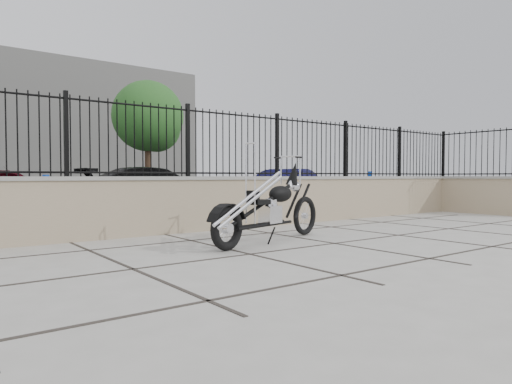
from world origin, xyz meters
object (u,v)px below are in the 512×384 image
object	(u,v)px
chopper_motorcycle	(268,193)
car_red	(0,193)
car_black	(155,188)
car_blue	(293,187)

from	to	relation	value
chopper_motorcycle	car_red	size ratio (longest dim) A/B	0.69
car_red	car_black	distance (m)	4.15
car_black	car_blue	world-z (taller)	car_black
chopper_motorcycle	car_red	world-z (taller)	chopper_motorcycle
chopper_motorcycle	car_blue	size ratio (longest dim) A/B	0.67
car_black	chopper_motorcycle	bearing A→B (deg)	170.67
car_red	car_blue	bearing A→B (deg)	-97.94
car_red	car_black	xyz separation A→B (m)	(4.08, 0.77, 0.02)
car_black	car_blue	size ratio (longest dim) A/B	1.16
car_black	car_blue	bearing A→B (deg)	-100.72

